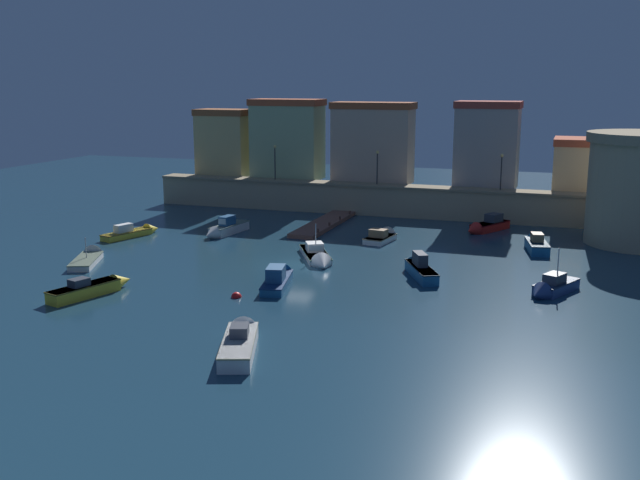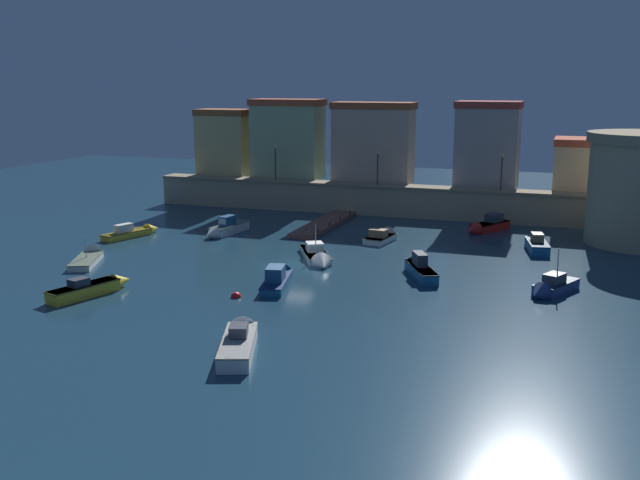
{
  "view_description": "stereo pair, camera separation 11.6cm",
  "coord_description": "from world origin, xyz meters",
  "px_view_note": "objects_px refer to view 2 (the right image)",
  "views": [
    {
      "loc": [
        19.61,
        -51.25,
        13.74
      ],
      "look_at": [
        0.0,
        5.5,
        0.83
      ],
      "focal_mm": 42.06,
      "sensor_mm": 36.0,
      "label": 1
    },
    {
      "loc": [
        19.72,
        -51.21,
        13.74
      ],
      "look_at": [
        0.0,
        5.5,
        0.83
      ],
      "focal_mm": 42.06,
      "sensor_mm": 36.0,
      "label": 2
    }
  ],
  "objects_px": {
    "quay_lamp_1": "(378,162)",
    "moored_boat_10": "(551,288)",
    "quay_lamp_2": "(502,166)",
    "quay_lamp_0": "(275,157)",
    "moored_boat_7": "(384,236)",
    "moored_boat_3": "(90,257)",
    "moored_boat_12": "(318,257)",
    "moored_boat_11": "(536,244)",
    "moored_boat_8": "(134,232)",
    "moored_boat_5": "(279,277)",
    "mooring_buoy_0": "(236,297)",
    "moored_boat_2": "(418,268)",
    "moored_boat_6": "(240,339)",
    "moored_boat_1": "(486,226)",
    "moored_boat_0": "(93,287)",
    "moored_boat_9": "(225,229)"
  },
  "relations": [
    {
      "from": "quay_lamp_1",
      "to": "moored_boat_8",
      "type": "relative_size",
      "value": 0.56
    },
    {
      "from": "moored_boat_11",
      "to": "moored_boat_2",
      "type": "bearing_deg",
      "value": 134.71
    },
    {
      "from": "moored_boat_2",
      "to": "moored_boat_11",
      "type": "xyz_separation_m",
      "value": [
        7.44,
        11.2,
        -0.03
      ]
    },
    {
      "from": "moored_boat_1",
      "to": "mooring_buoy_0",
      "type": "height_order",
      "value": "moored_boat_1"
    },
    {
      "from": "quay_lamp_1",
      "to": "moored_boat_6",
      "type": "distance_m",
      "value": 41.06
    },
    {
      "from": "moored_boat_11",
      "to": "moored_boat_5",
      "type": "bearing_deg",
      "value": 124.48
    },
    {
      "from": "quay_lamp_0",
      "to": "moored_boat_7",
      "type": "xyz_separation_m",
      "value": [
        15.21,
        -12.27,
        -5.23
      ]
    },
    {
      "from": "quay_lamp_0",
      "to": "moored_boat_1",
      "type": "bearing_deg",
      "value": -12.81
    },
    {
      "from": "quay_lamp_2",
      "to": "moored_boat_5",
      "type": "distance_m",
      "value": 31.15
    },
    {
      "from": "moored_boat_0",
      "to": "moored_boat_10",
      "type": "distance_m",
      "value": 29.85
    },
    {
      "from": "moored_boat_3",
      "to": "moored_boat_2",
      "type": "bearing_deg",
      "value": -103.8
    },
    {
      "from": "quay_lamp_2",
      "to": "moored_boat_10",
      "type": "relative_size",
      "value": 0.7
    },
    {
      "from": "moored_boat_2",
      "to": "moored_boat_12",
      "type": "height_order",
      "value": "moored_boat_12"
    },
    {
      "from": "mooring_buoy_0",
      "to": "moored_boat_10",
      "type": "bearing_deg",
      "value": 21.01
    },
    {
      "from": "moored_boat_3",
      "to": "moored_boat_11",
      "type": "relative_size",
      "value": 1.15
    },
    {
      "from": "moored_boat_12",
      "to": "moored_boat_6",
      "type": "bearing_deg",
      "value": -21.32
    },
    {
      "from": "moored_boat_0",
      "to": "moored_boat_7",
      "type": "relative_size",
      "value": 1.36
    },
    {
      "from": "moored_boat_1",
      "to": "moored_boat_9",
      "type": "height_order",
      "value": "moored_boat_9"
    },
    {
      "from": "moored_boat_10",
      "to": "moored_boat_12",
      "type": "distance_m",
      "value": 17.78
    },
    {
      "from": "moored_boat_0",
      "to": "quay_lamp_1",
      "type": "bearing_deg",
      "value": 1.44
    },
    {
      "from": "moored_boat_2",
      "to": "quay_lamp_0",
      "type": "bearing_deg",
      "value": 15.04
    },
    {
      "from": "moored_boat_6",
      "to": "moored_boat_2",
      "type": "bearing_deg",
      "value": -37.54
    },
    {
      "from": "moored_boat_1",
      "to": "moored_boat_9",
      "type": "relative_size",
      "value": 0.91
    },
    {
      "from": "moored_boat_3",
      "to": "quay_lamp_1",
      "type": "bearing_deg",
      "value": -53.34
    },
    {
      "from": "moored_boat_0",
      "to": "moored_boat_3",
      "type": "relative_size",
      "value": 1.01
    },
    {
      "from": "moored_boat_8",
      "to": "moored_boat_10",
      "type": "relative_size",
      "value": 1.24
    },
    {
      "from": "quay_lamp_2",
      "to": "moored_boat_9",
      "type": "xyz_separation_m",
      "value": [
        -22.73,
        -14.54,
        -4.95
      ]
    },
    {
      "from": "moored_boat_7",
      "to": "moored_boat_11",
      "type": "xyz_separation_m",
      "value": [
        12.75,
        0.58,
        0.16
      ]
    },
    {
      "from": "quay_lamp_2",
      "to": "moored_boat_0",
      "type": "bearing_deg",
      "value": -122.65
    },
    {
      "from": "moored_boat_3",
      "to": "moored_boat_8",
      "type": "relative_size",
      "value": 1.01
    },
    {
      "from": "quay_lamp_0",
      "to": "mooring_buoy_0",
      "type": "distance_m",
      "value": 34.41
    },
    {
      "from": "moored_boat_11",
      "to": "moored_boat_8",
      "type": "bearing_deg",
      "value": 88.35
    },
    {
      "from": "moored_boat_0",
      "to": "moored_boat_3",
      "type": "xyz_separation_m",
      "value": [
        -5.95,
        7.83,
        -0.2
      ]
    },
    {
      "from": "quay_lamp_0",
      "to": "moored_boat_0",
      "type": "bearing_deg",
      "value": -87.51
    },
    {
      "from": "moored_boat_7",
      "to": "moored_boat_8",
      "type": "distance_m",
      "value": 22.25
    },
    {
      "from": "quay_lamp_1",
      "to": "moored_boat_10",
      "type": "xyz_separation_m",
      "value": [
        18.36,
        -24.92,
        -5.0
      ]
    },
    {
      "from": "moored_boat_6",
      "to": "quay_lamp_2",
      "type": "bearing_deg",
      "value": -32.08
    },
    {
      "from": "quay_lamp_0",
      "to": "moored_boat_6",
      "type": "relative_size",
      "value": 0.53
    },
    {
      "from": "moored_boat_11",
      "to": "moored_boat_12",
      "type": "bearing_deg",
      "value": 109.8
    },
    {
      "from": "moored_boat_6",
      "to": "moored_boat_7",
      "type": "xyz_separation_m",
      "value": [
        0.44,
        28.34,
        -0.11
      ]
    },
    {
      "from": "moored_boat_8",
      "to": "moored_boat_11",
      "type": "height_order",
      "value": "moored_boat_11"
    },
    {
      "from": "moored_boat_5",
      "to": "mooring_buoy_0",
      "type": "xyz_separation_m",
      "value": [
        -1.38,
        -3.9,
        -0.46
      ]
    },
    {
      "from": "moored_boat_9",
      "to": "moored_boat_11",
      "type": "relative_size",
      "value": 1.14
    },
    {
      "from": "moored_boat_1",
      "to": "mooring_buoy_0",
      "type": "distance_m",
      "value": 29.79
    },
    {
      "from": "moored_boat_2",
      "to": "moored_boat_7",
      "type": "bearing_deg",
      "value": -0.28
    },
    {
      "from": "quay_lamp_2",
      "to": "moored_boat_1",
      "type": "xyz_separation_m",
      "value": [
        -0.63,
        -5.26,
        -4.99
      ]
    },
    {
      "from": "quay_lamp_2",
      "to": "moored_boat_10",
      "type": "distance_m",
      "value": 26.1
    },
    {
      "from": "quay_lamp_1",
      "to": "moored_boat_6",
      "type": "bearing_deg",
      "value": -85.17
    },
    {
      "from": "moored_boat_3",
      "to": "moored_boat_6",
      "type": "distance_m",
      "value": 23.58
    },
    {
      "from": "moored_boat_0",
      "to": "quay_lamp_0",
      "type": "bearing_deg",
      "value": 19.71
    }
  ]
}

